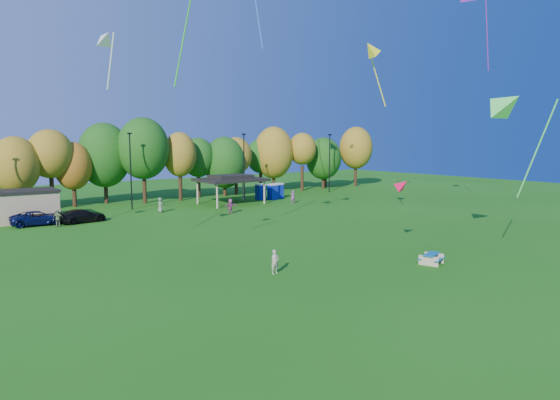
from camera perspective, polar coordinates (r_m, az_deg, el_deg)
ground at (r=27.70m, az=10.46°, el=-10.73°), size 160.00×160.00×0.00m
tree_line at (r=65.89m, az=-20.90°, el=4.41°), size 93.57×10.55×11.15m
lamp_posts at (r=61.67m, az=-16.70°, el=3.49°), size 64.50×0.25×9.09m
utility_building at (r=56.87m, az=-27.24°, el=-0.57°), size 6.30×4.30×3.25m
pavilion at (r=64.37m, az=-5.64°, el=2.39°), size 8.20×6.20×3.77m
porta_potties at (r=69.43m, az=-1.09°, el=1.00°), size 3.75×2.24×2.18m
picnic_table at (r=35.27m, az=16.92°, el=-6.36°), size 1.97×1.79×0.71m
kite_flyer at (r=31.31m, az=-0.58°, el=-7.07°), size 0.56×0.37×1.52m
car_c at (r=54.00m, az=-25.89°, el=-1.87°), size 5.20×2.66×1.40m
car_d at (r=53.93m, az=-21.68°, el=-1.69°), size 4.92×2.57×1.36m
far_person_0 at (r=65.04m, az=1.47°, el=0.36°), size 0.67×0.50×1.69m
far_person_2 at (r=56.31m, az=-5.69°, el=-0.70°), size 1.61×0.62×1.70m
far_person_3 at (r=58.51m, az=-13.52°, el=-0.56°), size 0.75×0.96×1.72m
far_person_4 at (r=52.16m, az=-24.02°, el=-1.93°), size 1.03×0.83×1.64m
kite_0 at (r=43.99m, az=10.40°, el=16.52°), size 3.37×1.92×5.52m
kite_7 at (r=29.52m, az=-19.28°, el=17.02°), size 1.10×2.13×3.42m
kite_9 at (r=66.76m, az=10.88°, el=16.21°), size 1.75×1.69×1.42m
kite_11 at (r=37.74m, az=13.83°, el=1.67°), size 1.41×1.60×1.33m
kite_12 at (r=38.44m, az=24.58°, el=9.92°), size 2.44×4.83×7.89m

